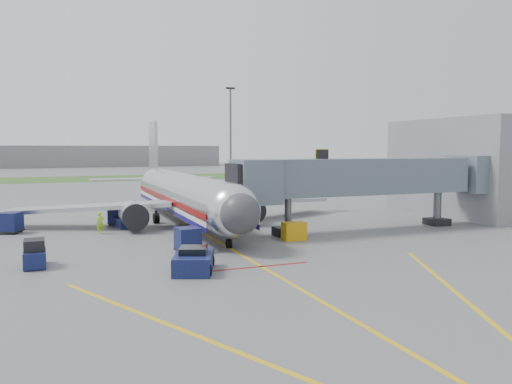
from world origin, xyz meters
name	(u,v)px	position (x,y,z in m)	size (l,w,h in m)	color
ground	(238,253)	(0.00, 0.00, 0.00)	(400.00, 400.00, 0.00)	#565659
grass_strip	(109,178)	(0.00, 90.00, 0.01)	(300.00, 25.00, 0.01)	#2D4C1E
apron_markings	(286,281)	(0.00, -7.40, 0.00)	(21.52, 50.00, 0.01)	gold
airliner	(184,194)	(0.00, 15.25, 2.65)	(32.10, 35.67, 10.25)	silver
jet_bridge	(362,178)	(12.86, 5.00, 4.47)	(25.30, 4.00, 6.90)	slate
terminal	(472,167)	(30.00, 10.00, 5.00)	(10.00, 16.00, 10.00)	slate
light_mast_right	(231,131)	(25.00, 75.00, 10.78)	(2.00, 0.44, 20.40)	#595B60
distant_terminal	(60,156)	(-10.00, 170.00, 4.00)	(120.00, 14.00, 8.00)	slate
pushback_tug	(194,261)	(-4.00, -3.67, 0.59)	(3.12, 3.90, 1.41)	#0D0E3A
baggage_tug	(35,255)	(-12.40, 0.88, 0.72)	(1.26, 2.36, 1.64)	#0D0E3A
baggage_cart_a	(10,223)	(-14.76, 14.38, 0.88)	(2.12, 2.12, 1.73)	#0D0E3A
baggage_cart_b	(188,240)	(-3.00, 1.69, 0.84)	(1.70, 1.70, 1.65)	#0D0E3A
baggage_cart_c	(116,215)	(-6.12, 16.17, 0.84)	(1.75, 1.75, 1.66)	#0D0E3A
belt_loader	(123,221)	(-5.68, 14.59, 0.47)	(1.66, 3.99, 1.90)	#0D0E3A
ground_power_cart	(294,231)	(5.56, 3.00, 0.67)	(1.76, 1.22, 1.37)	#C58E0B
ramp_worker	(100,223)	(-7.90, 11.36, 0.90)	(0.65, 0.43, 1.79)	#91D218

